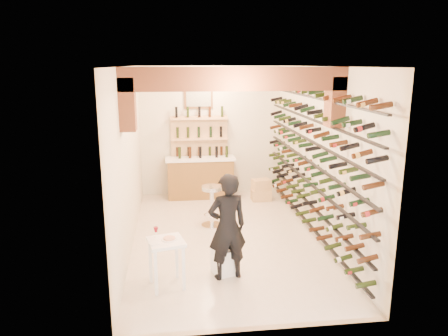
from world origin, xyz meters
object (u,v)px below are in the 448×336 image
object	(u,v)px
tasting_table	(166,249)
person	(227,227)
back_counter	(200,176)
chrome_barstool	(212,203)
wine_rack	(307,157)
white_stool	(224,261)
crate_lower	(261,195)

from	to	relation	value
tasting_table	person	xyz separation A→B (m)	(0.93, 0.16, 0.24)
back_counter	chrome_barstool	size ratio (longest dim) A/B	1.99
back_counter	person	distance (m)	4.24
wine_rack	white_stool	xyz separation A→B (m)	(-1.74, -1.44, -1.34)
person	chrome_barstool	size ratio (longest dim) A/B	1.96
wine_rack	tasting_table	distance (m)	3.30
tasting_table	back_counter	bearing A→B (deg)	66.18
white_stool	wine_rack	bearing A→B (deg)	39.53
person	crate_lower	world-z (taller)	person
wine_rack	chrome_barstool	distance (m)	2.13
wine_rack	back_counter	world-z (taller)	wine_rack
white_stool	person	xyz separation A→B (m)	(0.03, -0.14, 0.63)
person	white_stool	bearing A→B (deg)	-91.08
white_stool	crate_lower	world-z (taller)	white_stool
person	chrome_barstool	xyz separation A→B (m)	(-0.03, 2.20, -0.34)
chrome_barstool	wine_rack	bearing A→B (deg)	-19.70
wine_rack	back_counter	xyz separation A→B (m)	(-1.83, 2.65, -1.02)
back_counter	chrome_barstool	xyz separation A→B (m)	(0.09, -2.03, -0.04)
crate_lower	chrome_barstool	bearing A→B (deg)	-130.56
wine_rack	person	world-z (taller)	wine_rack
white_stool	chrome_barstool	xyz separation A→B (m)	(0.00, 2.06, 0.28)
tasting_table	person	world-z (taller)	person
chrome_barstool	crate_lower	xyz separation A→B (m)	(1.35, 1.58, -0.36)
tasting_table	white_stool	world-z (taller)	tasting_table
tasting_table	person	distance (m)	0.97
wine_rack	white_stool	size ratio (longest dim) A/B	13.59
tasting_table	crate_lower	size ratio (longest dim) A/B	1.92
tasting_table	chrome_barstool	world-z (taller)	tasting_table
wine_rack	tasting_table	xyz separation A→B (m)	(-2.64, -1.73, -0.95)
back_counter	person	size ratio (longest dim) A/B	1.02
person	chrome_barstool	world-z (taller)	person
tasting_table	white_stool	distance (m)	1.02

